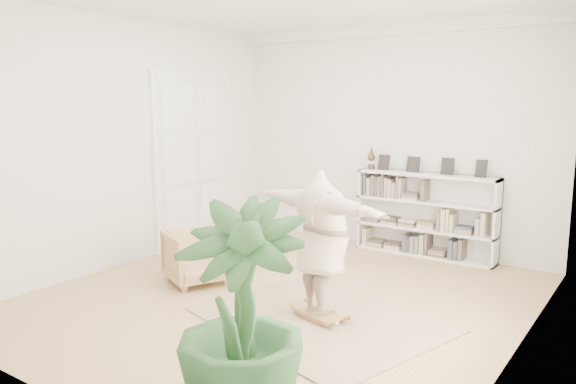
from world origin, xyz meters
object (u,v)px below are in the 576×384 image
(person, at_px, (321,239))
(houseplant, at_px, (241,317))
(armchair, at_px, (197,257))
(rocker_board, at_px, (321,314))
(bookshelf, at_px, (425,216))

(person, height_order, houseplant, person)
(armchair, xyz_separation_m, person, (2.04, -0.18, 0.57))
(rocker_board, xyz_separation_m, houseplant, (0.57, -2.07, 0.79))
(bookshelf, height_order, person, person)
(armchair, distance_m, houseplant, 3.49)
(rocker_board, height_order, person, person)
(rocker_board, bearing_deg, houseplant, -58.97)
(houseplant, bearing_deg, rocker_board, 105.51)
(armchair, bearing_deg, person, -69.69)
(bookshelf, xyz_separation_m, armchair, (-2.00, -2.99, -0.28))
(houseplant, bearing_deg, bookshelf, 96.70)
(armchair, bearing_deg, houseplant, -105.24)
(armchair, relative_size, person, 0.40)
(bookshelf, xyz_separation_m, houseplant, (0.62, -5.24, 0.22))
(person, bearing_deg, rocker_board, -29.47)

